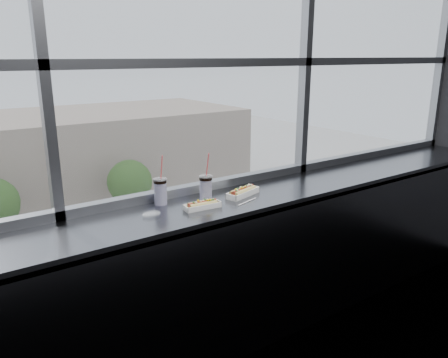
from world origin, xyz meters
TOP-DOWN VIEW (x-y plane):
  - wall_back_lower at (0.00, 1.50)m, footprint 6.00×0.00m
  - window_glass at (0.00, 1.52)m, footprint 6.00×0.00m
  - window_mullions at (0.00, 1.50)m, footprint 6.00×0.08m
  - counter at (0.00, 1.23)m, footprint 6.00×0.55m
  - counter_fascia at (0.00, 0.97)m, footprint 6.00×0.04m
  - hotdog_tray_left at (-0.19, 1.17)m, footprint 0.25×0.10m
  - hotdog_tray_right at (0.18, 1.23)m, footprint 0.30×0.17m
  - soda_cup_left at (-0.37, 1.40)m, footprint 0.09×0.09m
  - soda_cup_right at (-0.09, 1.29)m, footprint 0.09×0.09m
  - loose_straw at (0.12, 1.10)m, footprint 0.19×0.06m
  - wrapper at (-0.52, 1.23)m, footprint 0.11×0.08m
  - car_near_c at (1.71, 17.50)m, footprint 3.31×6.51m
  - car_far_c at (11.60, 25.50)m, footprint 3.15×6.23m
  - car_near_d at (6.18, 17.50)m, footprint 3.21×6.49m
  - car_near_e at (14.89, 17.50)m, footprint 2.86×5.82m
  - pedestrian_c at (4.20, 28.48)m, footprint 0.83×0.62m
  - pedestrian_d at (9.17, 29.17)m, footprint 0.85×0.64m
  - tree_right at (10.84, 29.50)m, footprint 3.45×3.45m

SIDE VIEW (x-z plane):
  - pedestrian_c at x=4.20m, z-range -10.96..-9.10m
  - car_near_e at x=14.89m, z-range -10.94..-9.07m
  - pedestrian_d at x=9.17m, z-range -10.96..-9.04m
  - car_far_c at x=11.60m, z-range -10.94..-8.94m
  - car_near_c at x=1.71m, z-range -10.94..-8.86m
  - car_near_d at x=6.18m, z-range -10.94..-8.85m
  - tree_right at x=10.84m, z-range -10.04..-4.65m
  - wall_back_lower at x=0.00m, z-range -2.45..3.55m
  - counter_fascia at x=0.00m, z-range 0.03..1.07m
  - counter at x=0.00m, z-range 1.04..1.10m
  - loose_straw at x=0.12m, z-range 1.10..1.11m
  - wrapper at x=-0.52m, z-range 1.10..1.13m
  - hotdog_tray_left at x=-0.19m, z-range 1.09..1.15m
  - hotdog_tray_right at x=0.18m, z-range 1.09..1.16m
  - soda_cup_right at x=-0.09m, z-range 1.03..1.36m
  - soda_cup_left at x=-0.37m, z-range 1.03..1.36m
  - window_glass at x=0.00m, z-range -0.70..5.30m
  - window_mullions at x=0.00m, z-range 1.10..3.50m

